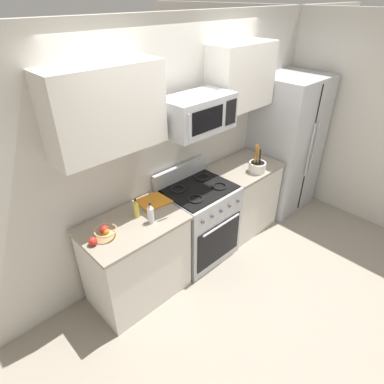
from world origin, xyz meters
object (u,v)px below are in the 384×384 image
(fruit_basket, at_px, (106,232))
(bottle_oil, at_px, (136,209))
(bottle_vinegar, at_px, (151,214))
(range_oven, at_px, (198,221))
(cutting_board, at_px, (154,201))
(apple_loose, at_px, (93,241))
(refrigerator, at_px, (286,145))
(microwave, at_px, (197,113))
(utensil_crock, at_px, (257,166))

(fruit_basket, height_order, bottle_oil, bottle_oil)
(bottle_vinegar, relative_size, bottle_oil, 1.08)
(range_oven, relative_size, bottle_oil, 5.55)
(cutting_board, bearing_deg, apple_loose, -167.76)
(fruit_basket, bearing_deg, apple_loose, -169.99)
(bottle_oil, bearing_deg, fruit_basket, -171.60)
(refrigerator, bearing_deg, apple_loose, -179.85)
(cutting_board, distance_m, bottle_vinegar, 0.36)
(cutting_board, xyz_separation_m, bottle_vinegar, (-0.23, -0.26, 0.09))
(refrigerator, bearing_deg, bottle_oil, 178.34)
(bottle_oil, bearing_deg, refrigerator, -1.66)
(cutting_board, bearing_deg, microwave, -13.04)
(range_oven, height_order, microwave, microwave)
(fruit_basket, height_order, apple_loose, fruit_basket)
(cutting_board, distance_m, bottle_oil, 0.30)
(utensil_crock, xyz_separation_m, apple_loose, (-2.08, 0.17, -0.03))
(refrigerator, distance_m, utensil_crock, 0.92)
(utensil_crock, bearing_deg, cutting_board, 165.44)
(range_oven, xyz_separation_m, bottle_oil, (-0.78, 0.05, 0.53))
(range_oven, xyz_separation_m, cutting_board, (-0.51, 0.15, 0.44))
(refrigerator, bearing_deg, fruit_basket, 179.65)
(refrigerator, bearing_deg, cutting_board, 175.77)
(fruit_basket, distance_m, apple_loose, 0.14)
(bottle_vinegar, height_order, bottle_oil, bottle_vinegar)
(fruit_basket, xyz_separation_m, cutting_board, (0.64, 0.15, -0.04))
(refrigerator, distance_m, apple_loose, 2.98)
(microwave, distance_m, bottle_oil, 1.08)
(range_oven, height_order, refrigerator, refrigerator)
(utensil_crock, height_order, bottle_vinegar, utensil_crock)
(utensil_crock, height_order, cutting_board, utensil_crock)
(refrigerator, relative_size, microwave, 2.59)
(range_oven, height_order, bottle_vinegar, bottle_vinegar)
(range_oven, bearing_deg, apple_loose, -178.90)
(range_oven, xyz_separation_m, microwave, (-0.00, 0.03, 1.28))
(cutting_board, bearing_deg, bottle_oil, -161.69)
(range_oven, xyz_separation_m, bottle_vinegar, (-0.74, -0.11, 0.53))
(microwave, distance_m, apple_loose, 1.52)
(microwave, bearing_deg, fruit_basket, -178.60)
(range_oven, xyz_separation_m, utensil_crock, (0.79, -0.19, 0.51))
(refrigerator, distance_m, bottle_vinegar, 2.43)
(range_oven, xyz_separation_m, fruit_basket, (-1.15, 0.00, 0.48))
(microwave, height_order, fruit_basket, microwave)
(apple_loose, bearing_deg, bottle_vinegar, -9.02)
(microwave, xyz_separation_m, apple_loose, (-1.29, -0.05, -0.80))
(range_oven, distance_m, microwave, 1.28)
(refrigerator, distance_m, microwave, 1.88)
(microwave, distance_m, bottle_vinegar, 1.06)
(utensil_crock, relative_size, bottle_vinegar, 1.60)
(refrigerator, distance_m, fruit_basket, 2.84)
(utensil_crock, bearing_deg, fruit_basket, 174.35)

